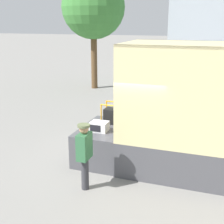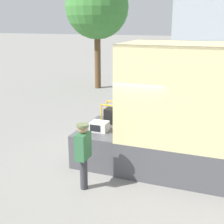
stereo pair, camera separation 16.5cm
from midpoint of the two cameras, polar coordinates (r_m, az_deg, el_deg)
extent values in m
plane|color=gray|center=(9.16, 3.03, -8.87)|extent=(160.00, 160.00, 0.00)
cube|color=#4C4C51|center=(8.63, 19.05, -8.03)|extent=(4.94, 2.15, 0.94)
cube|color=beige|center=(9.13, 20.29, 4.35)|extent=(4.94, 0.06, 2.44)
cube|color=beige|center=(7.09, 19.97, 1.15)|extent=(4.94, 0.06, 2.44)
cylinder|color=#3370B2|center=(8.92, 13.53, -2.11)|extent=(0.33, 0.33, 0.41)
cube|color=#B2A893|center=(8.28, 19.76, -4.63)|extent=(0.44, 0.32, 0.27)
cube|color=#4C4C51|center=(9.17, -0.80, -5.61)|extent=(1.29, 2.04, 0.94)
cube|color=white|center=(8.69, -1.77, -2.63)|extent=(0.48, 0.38, 0.27)
cube|color=black|center=(8.54, -2.56, -2.99)|extent=(0.31, 0.01, 0.18)
cube|color=black|center=(9.33, 0.88, -0.73)|extent=(0.52, 0.39, 0.45)
cylinder|color=slate|center=(9.25, 2.10, -0.73)|extent=(0.20, 0.21, 0.21)
cylinder|color=orange|center=(9.21, -1.41, -0.39)|extent=(0.04, 0.04, 0.62)
cylinder|color=orange|center=(9.00, 2.25, -0.79)|extent=(0.04, 0.04, 0.62)
cylinder|color=orange|center=(9.61, -0.41, 0.32)|extent=(0.04, 0.04, 0.62)
cylinder|color=orange|center=(9.41, 3.11, -0.04)|extent=(0.04, 0.04, 0.62)
cylinder|color=orange|center=(9.02, 0.40, 1.18)|extent=(0.62, 0.04, 0.04)
cylinder|color=orange|center=(9.43, 1.35, 1.84)|extent=(0.62, 0.04, 0.04)
cylinder|color=#38383D|center=(7.60, -4.55, -11.16)|extent=(0.18, 0.18, 0.79)
cube|color=#336B42|center=(7.30, -4.67, -6.22)|extent=(0.24, 0.44, 0.63)
sphere|color=tan|center=(7.15, -4.75, -3.09)|extent=(0.22, 0.22, 0.22)
cylinder|color=#606B47|center=(7.12, -4.77, -2.47)|extent=(0.29, 0.29, 0.05)
cylinder|color=brown|center=(18.71, -2.38, 9.00)|extent=(0.36, 0.36, 3.04)
sphere|color=#3D7F38|center=(18.58, -2.50, 18.64)|extent=(3.59, 3.59, 3.59)
camera|label=1|loc=(0.08, -89.45, 0.16)|focal=50.00mm
camera|label=2|loc=(0.08, 90.55, -0.16)|focal=50.00mm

